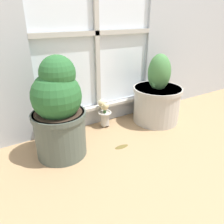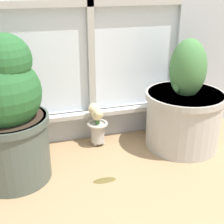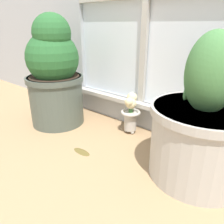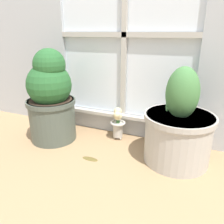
{
  "view_description": "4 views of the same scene",
  "coord_description": "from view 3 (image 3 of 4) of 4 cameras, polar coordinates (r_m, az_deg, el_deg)",
  "views": [
    {
      "loc": [
        -0.82,
        -1.07,
        0.89
      ],
      "look_at": [
        0.01,
        0.29,
        0.17
      ],
      "focal_mm": 35.0,
      "sensor_mm": 36.0,
      "label": 1
    },
    {
      "loc": [
        -0.37,
        -1.13,
        0.87
      ],
      "look_at": [
        0.04,
        0.24,
        0.26
      ],
      "focal_mm": 50.0,
      "sensor_mm": 36.0,
      "label": 2
    },
    {
      "loc": [
        0.69,
        -0.59,
        0.61
      ],
      "look_at": [
        -0.04,
        0.26,
        0.16
      ],
      "focal_mm": 35.0,
      "sensor_mm": 36.0,
      "label": 3
    },
    {
      "loc": [
        0.55,
        -1.02,
        0.78
      ],
      "look_at": [
        -0.01,
        0.29,
        0.25
      ],
      "focal_mm": 35.0,
      "sensor_mm": 36.0,
      "label": 4
    }
  ],
  "objects": [
    {
      "name": "potted_plant_right",
      "position": [
        0.95,
        22.4,
        -4.08
      ],
      "size": [
        0.42,
        0.42,
        0.6
      ],
      "color": "#B7B2A8",
      "rests_on": "ground_plane"
    },
    {
      "name": "potted_plant_left",
      "position": [
        1.41,
        -14.79,
        9.4
      ],
      "size": [
        0.35,
        0.35,
        0.67
      ],
      "color": "#4C564C",
      "rests_on": "ground_plane"
    },
    {
      "name": "ground_plane",
      "position": [
        1.09,
        -7.58,
        -12.25
      ],
      "size": [
        10.0,
        10.0,
        0.0
      ],
      "primitive_type": "plane",
      "color": "tan"
    },
    {
      "name": "fallen_leaf",
      "position": [
        1.15,
        -7.94,
        -10.14
      ],
      "size": [
        0.11,
        0.05,
        0.01
      ],
      "color": "brown",
      "rests_on": "ground_plane"
    },
    {
      "name": "flower_vase",
      "position": [
        1.29,
        4.97,
        0.11
      ],
      "size": [
        0.12,
        0.12,
        0.24
      ],
      "color": "#BCB7AD",
      "rests_on": "ground_plane"
    }
  ]
}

